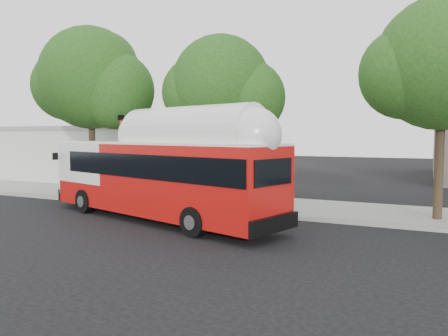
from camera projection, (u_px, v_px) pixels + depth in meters
name	position (u px, v px, depth m)	size (l,w,h in m)	color
ground	(176.00, 230.00, 16.60)	(120.00, 120.00, 0.00)	black
sidewalk	(243.00, 204.00, 22.45)	(60.00, 5.00, 0.15)	gray
curb_strip	(221.00, 212.00, 20.11)	(60.00, 0.30, 0.15)	gray
red_curb_segment	(166.00, 207.00, 21.38)	(10.00, 0.32, 0.16)	maroon
street_tree_left	(98.00, 82.00, 24.74)	(6.67, 5.80, 9.74)	#2D2116
street_tree_mid	(229.00, 89.00, 21.87)	(5.75, 5.00, 8.62)	#2D2116
low_commercial_bldg	(118.00, 153.00, 35.02)	(16.20, 10.20, 4.25)	silver
transit_bus	(159.00, 179.00, 18.33)	(12.90, 5.86, 3.79)	#B8100C
signal_pole	(122.00, 158.00, 23.08)	(0.13, 0.44, 4.64)	red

